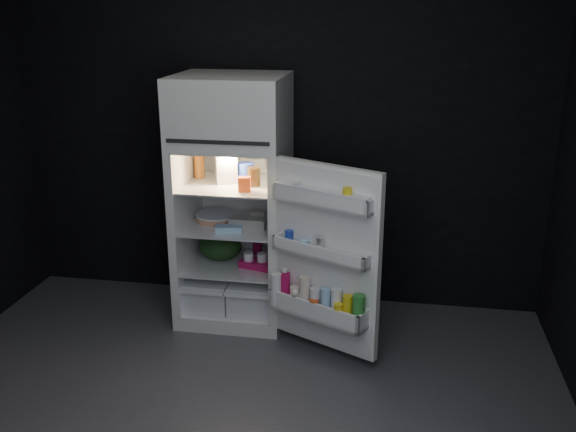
% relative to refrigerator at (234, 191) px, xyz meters
% --- Properties ---
extents(floor, '(4.00, 3.40, 0.00)m').
position_rel_refrigerator_xyz_m(floor, '(0.25, -1.32, -0.96)').
color(floor, '#4E4E53').
rests_on(floor, ground).
extents(wall_back, '(4.00, 0.00, 2.70)m').
position_rel_refrigerator_xyz_m(wall_back, '(0.25, 0.38, 0.39)').
color(wall_back, black).
rests_on(wall_back, ground).
extents(wall_front, '(4.00, 0.00, 2.70)m').
position_rel_refrigerator_xyz_m(wall_front, '(0.25, -3.02, 0.39)').
color(wall_front, black).
rests_on(wall_front, ground).
extents(refrigerator, '(0.76, 0.71, 1.78)m').
position_rel_refrigerator_xyz_m(refrigerator, '(0.00, 0.00, 0.00)').
color(refrigerator, white).
rests_on(refrigerator, ground).
extents(fridge_door, '(0.73, 0.49, 1.22)m').
position_rel_refrigerator_xyz_m(fridge_door, '(0.71, -0.54, -0.28)').
color(fridge_door, white).
rests_on(fridge_door, ground).
extents(milk_jug, '(0.18, 0.18, 0.24)m').
position_rel_refrigerator_xyz_m(milk_jug, '(-0.05, -0.02, 0.19)').
color(milk_jug, white).
rests_on(milk_jug, refrigerator).
extents(mayo_jar, '(0.15, 0.15, 0.14)m').
position_rel_refrigerator_xyz_m(mayo_jar, '(0.09, 0.01, 0.14)').
color(mayo_jar, '#1C369B').
rests_on(mayo_jar, refrigerator).
extents(jam_jar, '(0.09, 0.09, 0.13)m').
position_rel_refrigerator_xyz_m(jam_jar, '(0.17, -0.08, 0.14)').
color(jam_jar, black).
rests_on(jam_jar, refrigerator).
extents(amber_bottle, '(0.09, 0.09, 0.22)m').
position_rel_refrigerator_xyz_m(amber_bottle, '(-0.27, 0.08, 0.18)').
color(amber_bottle, '#BD641E').
rests_on(amber_bottle, refrigerator).
extents(small_carton, '(0.09, 0.07, 0.10)m').
position_rel_refrigerator_xyz_m(small_carton, '(0.14, -0.22, 0.12)').
color(small_carton, '#D14818').
rests_on(small_carton, refrigerator).
extents(egg_carton, '(0.26, 0.10, 0.07)m').
position_rel_refrigerator_xyz_m(egg_carton, '(0.13, -0.11, -0.19)').
color(egg_carton, gray).
rests_on(egg_carton, refrigerator).
extents(pie, '(0.37, 0.37, 0.04)m').
position_rel_refrigerator_xyz_m(pie, '(-0.14, 0.02, -0.21)').
color(pie, tan).
rests_on(pie, refrigerator).
extents(flat_package, '(0.20, 0.13, 0.04)m').
position_rel_refrigerator_xyz_m(flat_package, '(0.01, -0.20, -0.21)').
color(flat_package, '#9AC7EF').
rests_on(flat_package, refrigerator).
extents(wrapped_pkg, '(0.11, 0.10, 0.05)m').
position_rel_refrigerator_xyz_m(wrapped_pkg, '(0.15, 0.12, -0.20)').
color(wrapped_pkg, beige).
rests_on(wrapped_pkg, refrigerator).
extents(produce_bag, '(0.37, 0.33, 0.20)m').
position_rel_refrigerator_xyz_m(produce_bag, '(-0.11, 0.01, -0.43)').
color(produce_bag, '#193815').
rests_on(produce_bag, refrigerator).
extents(yogurt_tray, '(0.26, 0.18, 0.05)m').
position_rel_refrigerator_xyz_m(yogurt_tray, '(0.19, -0.11, -0.50)').
color(yogurt_tray, '#BA0F4E').
rests_on(yogurt_tray, refrigerator).
extents(small_can_red, '(0.09, 0.09, 0.09)m').
position_rel_refrigerator_xyz_m(small_can_red, '(0.13, 0.16, -0.48)').
color(small_can_red, '#BA0F4E').
rests_on(small_can_red, refrigerator).
extents(small_can_silver, '(0.07, 0.07, 0.09)m').
position_rel_refrigerator_xyz_m(small_can_silver, '(0.23, 0.06, -0.48)').
color(small_can_silver, silver).
rests_on(small_can_silver, refrigerator).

